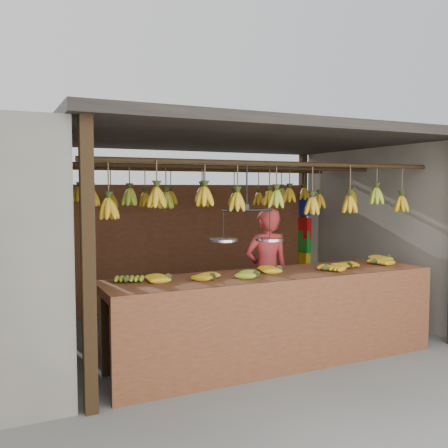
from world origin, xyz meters
TOP-DOWN VIEW (x-y plane):
  - ground at (0.00, 0.00)m, footprint 80.00×80.00m
  - stall at (0.00, 0.33)m, footprint 4.30×3.30m
  - neighbor_right at (3.60, 0.00)m, footprint 3.00×3.00m
  - counter at (-0.11, -1.23)m, footprint 3.53×0.78m
  - hanging_bananas at (0.00, -0.01)m, footprint 3.63×2.23m
  - balance_scale at (-0.37, -1.00)m, footprint 0.71×0.41m
  - vendor at (0.30, -0.25)m, footprint 0.59×0.43m
  - bag_bundles at (1.94, 1.35)m, footprint 0.08×0.26m

SIDE VIEW (x-z plane):
  - ground at x=0.00m, z-range 0.00..0.00m
  - counter at x=-0.11m, z-range 0.23..1.19m
  - vendor at x=0.30m, z-range 0.00..1.52m
  - bag_bundles at x=1.94m, z-range 0.36..1.65m
  - neighbor_right at x=3.60m, z-range 0.00..2.30m
  - balance_scale at x=-0.37m, z-range 0.89..1.67m
  - hanging_bananas at x=0.00m, z-range 1.43..1.82m
  - stall at x=0.00m, z-range 0.77..3.17m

